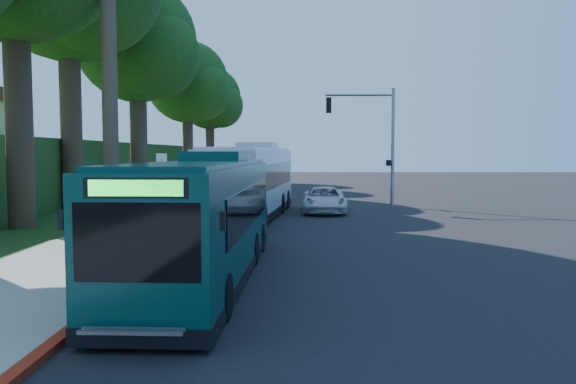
{
  "coord_description": "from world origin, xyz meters",
  "views": [
    {
      "loc": [
        -1.07,
        -23.36,
        3.2
      ],
      "look_at": [
        -1.31,
        1.0,
        1.49
      ],
      "focal_mm": 35.0,
      "sensor_mm": 36.0,
      "label": 1
    }
  ],
  "objects_px": {
    "bus_shelter": "(125,191)",
    "pickup": "(324,200)",
    "white_bus": "(251,181)",
    "teal_bus": "(204,217)"
  },
  "relations": [
    {
      "from": "bus_shelter",
      "to": "pickup",
      "type": "bearing_deg",
      "value": 50.5
    },
    {
      "from": "bus_shelter",
      "to": "white_bus",
      "type": "distance_m",
      "value": 8.33
    },
    {
      "from": "pickup",
      "to": "bus_shelter",
      "type": "bearing_deg",
      "value": -128.0
    },
    {
      "from": "white_bus",
      "to": "pickup",
      "type": "height_order",
      "value": "white_bus"
    },
    {
      "from": "teal_bus",
      "to": "pickup",
      "type": "relative_size",
      "value": 2.22
    },
    {
      "from": "bus_shelter",
      "to": "white_bus",
      "type": "xyz_separation_m",
      "value": [
        4.09,
        7.26,
        0.02
      ]
    },
    {
      "from": "bus_shelter",
      "to": "pickup",
      "type": "relative_size",
      "value": 0.65
    },
    {
      "from": "white_bus",
      "to": "pickup",
      "type": "bearing_deg",
      "value": 36.82
    },
    {
      "from": "white_bus",
      "to": "pickup",
      "type": "relative_size",
      "value": 2.59
    },
    {
      "from": "teal_bus",
      "to": "pickup",
      "type": "distance_m",
      "value": 16.36
    }
  ]
}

